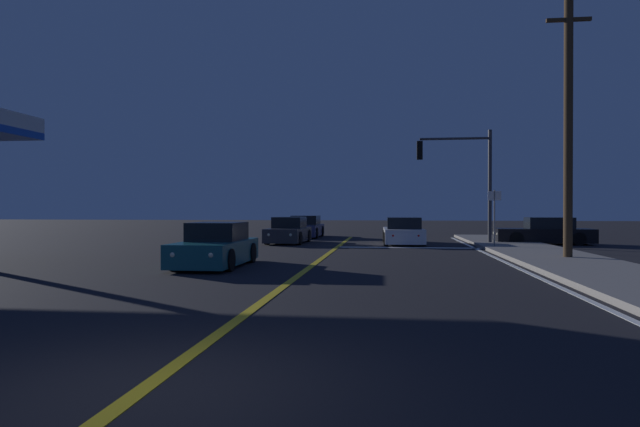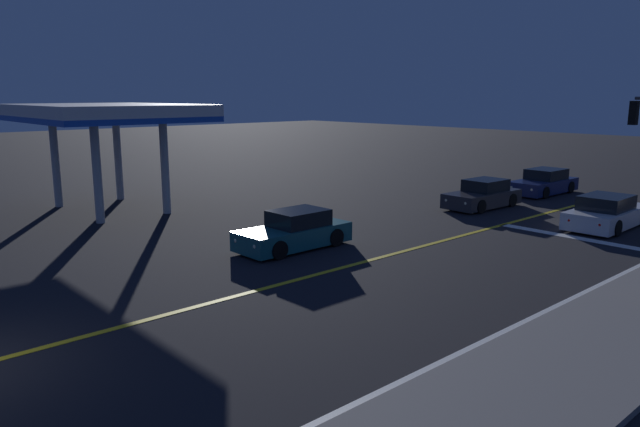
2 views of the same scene
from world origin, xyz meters
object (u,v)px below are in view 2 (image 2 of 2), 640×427
car_far_approaching_teal (294,232)px  car_mid_block_navy (544,183)px  car_side_waiting_charcoal (483,195)px  gas_station_canopy (105,115)px  car_following_oncoming_white (607,213)px

car_far_approaching_teal → car_mid_block_navy: same height
car_far_approaching_teal → car_side_waiting_charcoal: same height
car_mid_block_navy → gas_station_canopy: 22.79m
car_far_approaching_teal → car_following_oncoming_white: 13.01m
car_far_approaching_teal → car_following_oncoming_white: size_ratio=0.91×
gas_station_canopy → car_following_oncoming_white: bearing=38.1°
car_far_approaching_teal → gas_station_canopy: gas_station_canopy is taller
car_mid_block_navy → car_following_oncoming_white: (5.88, -5.98, 0.00)m
car_mid_block_navy → gas_station_canopy: size_ratio=0.50×
car_following_oncoming_white → car_side_waiting_charcoal: size_ratio=1.10×
car_following_oncoming_white → car_side_waiting_charcoal: bearing=178.1°
car_side_waiting_charcoal → gas_station_canopy: bearing=51.2°
car_side_waiting_charcoal → gas_station_canopy: size_ratio=0.47×
car_far_approaching_teal → car_mid_block_navy: bearing=-90.8°
gas_station_canopy → car_mid_block_navy: bearing=59.9°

